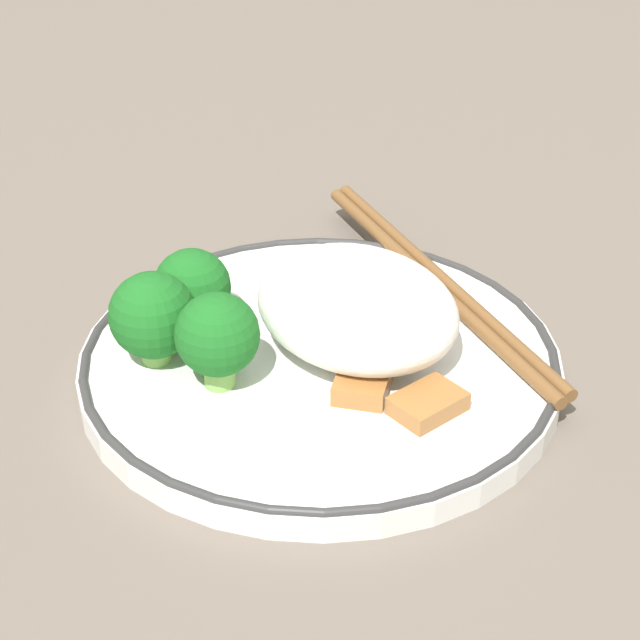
# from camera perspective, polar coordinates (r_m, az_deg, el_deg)

# --- Properties ---
(ground_plane) EXTENTS (3.00, 3.00, 0.00)m
(ground_plane) POSITION_cam_1_polar(r_m,az_deg,el_deg) (0.56, -0.00, -2.91)
(ground_plane) COLOR #665B51
(plate) EXTENTS (0.25, 0.25, 0.02)m
(plate) POSITION_cam_1_polar(r_m,az_deg,el_deg) (0.55, -0.00, -2.19)
(plate) COLOR white
(plate) RESTS_ON ground_plane
(rice_mound) EXTENTS (0.11, 0.09, 0.05)m
(rice_mound) POSITION_cam_1_polar(r_m,az_deg,el_deg) (0.54, 1.97, 0.68)
(rice_mound) COLOR white
(rice_mound) RESTS_ON plate
(broccoli_back_left) EXTENTS (0.04, 0.04, 0.05)m
(broccoli_back_left) POSITION_cam_1_polar(r_m,az_deg,el_deg) (0.56, -6.83, 1.70)
(broccoli_back_left) COLOR #7FB756
(broccoli_back_left) RESTS_ON plate
(broccoli_back_center) EXTENTS (0.04, 0.04, 0.05)m
(broccoli_back_center) POSITION_cam_1_polar(r_m,az_deg,el_deg) (0.54, -8.91, 0.20)
(broccoli_back_center) COLOR #7FB756
(broccoli_back_center) RESTS_ON plate
(broccoli_back_right) EXTENTS (0.04, 0.04, 0.05)m
(broccoli_back_right) POSITION_cam_1_polar(r_m,az_deg,el_deg) (0.51, -5.50, -0.87)
(broccoli_back_right) COLOR #7FB756
(broccoli_back_right) RESTS_ON plate
(meat_near_front) EXTENTS (0.04, 0.04, 0.01)m
(meat_near_front) POSITION_cam_1_polar(r_m,az_deg,el_deg) (0.52, 2.31, -3.33)
(meat_near_front) COLOR #9E6633
(meat_near_front) RESTS_ON plate
(meat_near_left) EXTENTS (0.03, 0.04, 0.01)m
(meat_near_left) POSITION_cam_1_polar(r_m,az_deg,el_deg) (0.51, 5.42, -4.69)
(meat_near_left) COLOR #9E6633
(meat_near_left) RESTS_ON plate
(meat_near_right) EXTENTS (0.03, 0.04, 0.01)m
(meat_near_right) POSITION_cam_1_polar(r_m,az_deg,el_deg) (0.58, -0.63, 0.77)
(meat_near_right) COLOR brown
(meat_near_right) RESTS_ON plate
(meat_near_back) EXTENTS (0.03, 0.03, 0.01)m
(meat_near_back) POSITION_cam_1_polar(r_m,az_deg,el_deg) (0.58, 2.99, 0.93)
(meat_near_back) COLOR #9E6633
(meat_near_back) RESTS_ON plate
(chopsticks) EXTENTS (0.24, 0.11, 0.01)m
(chopsticks) POSITION_cam_1_polar(r_m,az_deg,el_deg) (0.61, 6.12, 2.16)
(chopsticks) COLOR brown
(chopsticks) RESTS_ON plate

